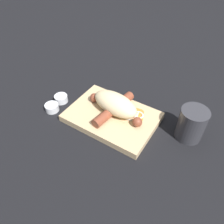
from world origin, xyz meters
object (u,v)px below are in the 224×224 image
Objects in this scene: condiment_cup_near at (61,99)px; drink_glass at (191,124)px; bread_roll at (115,104)px; food_tray at (112,117)px; condiment_cup_far at (52,108)px; sausage at (115,109)px.

drink_glass is at bearing 11.23° from condiment_cup_near.
food_tray is at bearing -88.82° from bread_roll.
bread_roll reaches higher than condiment_cup_far.
drink_glass is at bearing 15.70° from food_tray.
drink_glass is at bearing 17.90° from condiment_cup_far.
condiment_cup_far is at bearing -157.00° from sausage.
food_tray is 0.05m from bread_roll.
sausage is 4.49× the size of condiment_cup_far.
condiment_cup_near is 0.05m from condiment_cup_far.
bread_roll is at bearing 25.09° from condiment_cup_far.
bread_roll is 0.82× the size of sausage.
condiment_cup_near is (-0.20, -0.03, -0.03)m from sausage.
bread_roll is 3.67× the size of condiment_cup_near.
sausage is at bearing -67.74° from bread_roll.
bread_roll is (-0.00, 0.02, 0.04)m from food_tray.
condiment_cup_near is 0.45× the size of drink_glass.
condiment_cup_near is at bearing -168.77° from drink_glass.
condiment_cup_near is (-0.19, -0.04, -0.04)m from bread_roll.
condiment_cup_near is at bearing -168.90° from bread_roll.
sausage is 0.21m from condiment_cup_far.
sausage is (0.00, -0.01, -0.02)m from bread_roll.
sausage reaches higher than condiment_cup_near.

